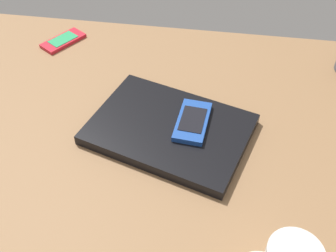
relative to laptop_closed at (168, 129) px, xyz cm
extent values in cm
cube|color=olive|center=(-0.30, 0.01, -2.61)|extent=(120.00, 80.00, 3.00)
cube|color=black|center=(0.00, 0.00, 0.00)|extent=(36.15, 30.12, 2.23)
cube|color=#1E479E|center=(-4.82, -1.20, 1.69)|extent=(7.03, 12.19, 1.16)
cube|color=black|center=(-4.82, -1.20, 2.35)|extent=(5.32, 7.64, 0.14)
cube|color=red|center=(32.19, -28.66, -0.66)|extent=(10.58, 12.35, 0.90)
cube|color=#33A566|center=(32.19, -28.66, -0.14)|extent=(7.25, 8.11, 0.14)
camera|label=1|loc=(-8.81, 57.45, 58.97)|focal=43.60mm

